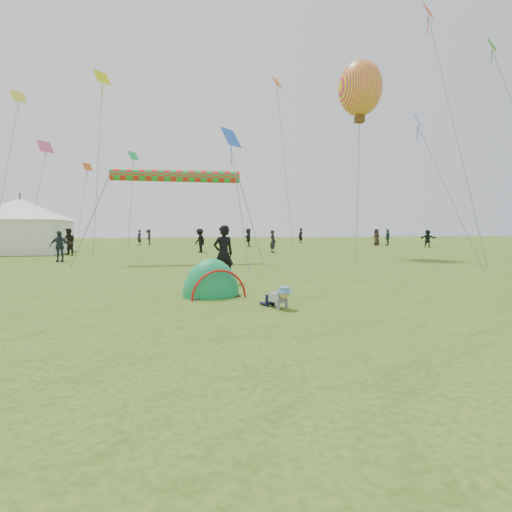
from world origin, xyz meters
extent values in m
plane|color=#274D11|center=(0.00, 0.00, 0.00)|extent=(140.00, 140.00, 0.00)
ellipsoid|color=#0C8253|center=(-1.89, 2.69, 0.00)|extent=(1.83, 1.64, 1.98)
imported|color=black|center=(-1.26, 5.09, 0.94)|extent=(0.78, 0.62, 1.89)
imported|color=#24242C|center=(-6.33, 35.85, 0.82)|extent=(0.68, 0.71, 1.64)
imported|color=#26343E|center=(-8.80, 15.12, 0.83)|extent=(1.00, 0.48, 1.65)
imported|color=#25262E|center=(-5.40, 36.11, 0.84)|extent=(0.92, 1.23, 1.69)
imported|color=#2E211B|center=(17.73, 29.97, 0.86)|extent=(0.79, 0.97, 1.72)
imported|color=black|center=(20.34, 25.23, 0.83)|extent=(1.23, 1.56, 1.65)
imported|color=black|center=(4.27, 20.39, 0.83)|extent=(0.53, 0.68, 1.66)
imported|color=black|center=(-9.56, 20.38, 0.89)|extent=(1.10, 1.04, 1.78)
imported|color=#273D49|center=(18.82, 29.68, 0.85)|extent=(1.03, 0.96, 1.70)
imported|color=black|center=(-0.92, 21.69, 0.88)|extent=(1.11, 1.31, 1.76)
imported|color=black|center=(4.35, 30.49, 0.89)|extent=(0.71, 1.69, 1.77)
imported|color=black|center=(11.88, 37.12, 0.89)|extent=(0.63, 0.76, 1.79)
cylinder|color=red|center=(-2.64, 13.46, 4.50)|extent=(6.53, 0.64, 0.64)
plane|color=#C85C19|center=(-9.55, 26.89, 6.74)|extent=(0.77, 0.77, 0.63)
plane|color=#D5DA07|center=(-7.51, 22.19, 12.22)|extent=(1.14, 1.14, 0.93)
plane|color=green|center=(13.17, 10.27, 11.09)|extent=(0.78, 0.78, 0.64)
plane|color=blue|center=(0.10, 12.60, 6.38)|extent=(1.19, 1.19, 0.97)
plane|color=#D25385|center=(-12.35, 25.93, 8.02)|extent=(1.15, 1.15, 0.94)
plane|color=#EF4404|center=(11.26, 12.86, 13.87)|extent=(1.06, 1.06, 0.87)
plane|color=orange|center=(5.98, 25.87, 14.11)|extent=(1.07, 1.07, 0.87)
plane|color=yellow|center=(-12.42, 20.89, 10.20)|extent=(0.90, 0.90, 0.74)
plane|color=green|center=(-5.58, 22.57, 7.00)|extent=(0.77, 0.77, 0.63)
plane|color=#2E80D5|center=(10.06, 11.74, 7.53)|extent=(0.94, 0.94, 0.77)
camera|label=1|loc=(-2.86, -7.80, 1.79)|focal=28.00mm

